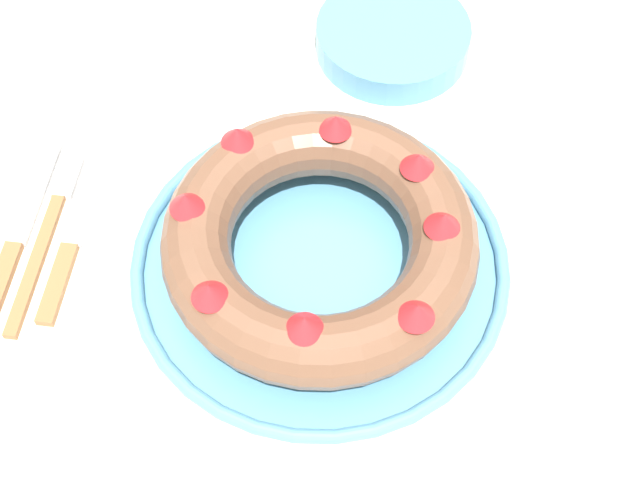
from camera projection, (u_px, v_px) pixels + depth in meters
name	position (u px, v px, depth m)	size (l,w,h in m)	color
dining_table	(291.00, 307.00, 0.87)	(1.54, 1.20, 0.76)	silver
serving_dish	(320.00, 265.00, 0.79)	(0.34, 0.34, 0.02)	#518EB2
bundt_cake	(320.00, 239.00, 0.76)	(0.27, 0.27, 0.08)	brown
fork	(50.00, 223.00, 0.83)	(0.02, 0.21, 0.01)	#936038
serving_knife	(14.00, 248.00, 0.81)	(0.02, 0.22, 0.01)	#936038
cake_knife	(69.00, 249.00, 0.81)	(0.02, 0.18, 0.01)	#936038
side_bowl	(393.00, 38.00, 0.94)	(0.16, 0.16, 0.03)	#518EB2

